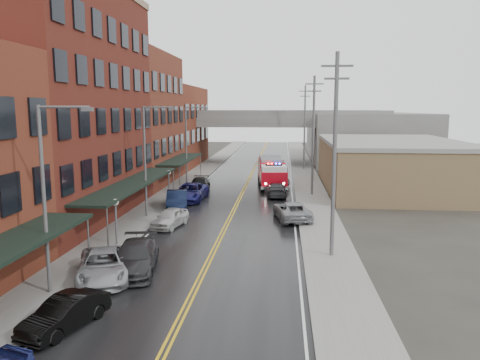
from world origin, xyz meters
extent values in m
cube|color=black|center=(0.00, 30.00, 0.01)|extent=(11.00, 160.00, 0.02)
cube|color=slate|center=(-7.30, 30.00, 0.07)|extent=(3.00, 160.00, 0.15)
cube|color=slate|center=(7.30, 30.00, 0.07)|extent=(3.00, 160.00, 0.15)
cube|color=gray|center=(-5.65, 30.00, 0.07)|extent=(0.30, 160.00, 0.15)
cube|color=gray|center=(5.65, 30.00, 0.07)|extent=(0.30, 160.00, 0.15)
cube|color=#561E17|center=(-13.30, 23.00, 9.00)|extent=(9.00, 20.00, 18.00)
cube|color=brown|center=(-13.30, 40.50, 7.50)|extent=(9.00, 15.00, 15.00)
cube|color=brown|center=(-13.30, 58.00, 6.00)|extent=(9.00, 20.00, 12.00)
cube|color=olive|center=(16.00, 40.00, 2.50)|extent=(14.00, 22.00, 5.00)
cube|color=slate|center=(18.00, 70.00, 4.00)|extent=(18.00, 30.00, 8.00)
cylinder|color=slate|center=(-6.35, 11.60, 1.50)|extent=(0.10, 0.10, 3.00)
cube|color=black|center=(-7.50, 23.00, 3.00)|extent=(2.60, 18.00, 0.18)
cylinder|color=slate|center=(-6.35, 14.40, 1.50)|extent=(0.10, 0.10, 3.00)
cylinder|color=slate|center=(-6.35, 31.60, 1.50)|extent=(0.10, 0.10, 3.00)
cube|color=black|center=(-7.50, 40.50, 3.00)|extent=(2.60, 13.00, 0.18)
cylinder|color=slate|center=(-6.35, 34.40, 1.50)|extent=(0.10, 0.10, 3.00)
cylinder|color=slate|center=(-6.35, 46.60, 1.50)|extent=(0.10, 0.10, 3.00)
cylinder|color=#59595B|center=(-6.40, 16.00, 1.40)|extent=(0.14, 0.14, 2.80)
sphere|color=silver|center=(-6.40, 16.00, 2.90)|extent=(0.44, 0.44, 0.44)
cylinder|color=#59595B|center=(-6.40, 30.00, 1.40)|extent=(0.14, 0.14, 2.80)
sphere|color=silver|center=(-6.40, 30.00, 2.90)|extent=(0.44, 0.44, 0.44)
cylinder|color=#59595B|center=(-6.80, 8.00, 4.50)|extent=(0.18, 0.18, 9.00)
cylinder|color=#59595B|center=(-5.60, 8.00, 8.90)|extent=(2.40, 0.12, 0.12)
cube|color=#59595B|center=(-4.50, 8.00, 8.80)|extent=(0.50, 0.22, 0.18)
cylinder|color=#59595B|center=(-6.80, 24.00, 4.50)|extent=(0.18, 0.18, 9.00)
cylinder|color=#59595B|center=(-5.60, 24.00, 8.90)|extent=(2.40, 0.12, 0.12)
cube|color=#59595B|center=(-4.50, 24.00, 8.80)|extent=(0.50, 0.22, 0.18)
cylinder|color=#59595B|center=(-6.80, 40.00, 4.50)|extent=(0.18, 0.18, 9.00)
cylinder|color=#59595B|center=(-5.60, 40.00, 8.90)|extent=(2.40, 0.12, 0.12)
cube|color=#59595B|center=(-4.50, 40.00, 8.80)|extent=(0.50, 0.22, 0.18)
cylinder|color=#59595B|center=(7.20, 15.00, 6.00)|extent=(0.24, 0.24, 12.00)
cube|color=#59595B|center=(7.20, 15.00, 11.20)|extent=(1.80, 0.12, 0.12)
cube|color=#59595B|center=(7.20, 15.00, 10.50)|extent=(1.40, 0.12, 0.12)
cylinder|color=#59595B|center=(7.20, 35.00, 6.00)|extent=(0.24, 0.24, 12.00)
cube|color=#59595B|center=(7.20, 35.00, 11.20)|extent=(1.80, 0.12, 0.12)
cube|color=#59595B|center=(7.20, 35.00, 10.50)|extent=(1.40, 0.12, 0.12)
cylinder|color=#59595B|center=(7.20, 55.00, 6.00)|extent=(0.24, 0.24, 12.00)
cube|color=#59595B|center=(7.20, 55.00, 11.20)|extent=(1.80, 0.12, 0.12)
cube|color=#59595B|center=(7.20, 55.00, 10.50)|extent=(1.40, 0.12, 0.12)
cube|color=slate|center=(0.00, 62.00, 6.75)|extent=(40.00, 10.00, 1.50)
cube|color=slate|center=(-11.00, 62.00, 3.00)|extent=(1.60, 8.00, 6.00)
cube|color=slate|center=(11.00, 62.00, 3.00)|extent=(1.60, 8.00, 6.00)
cube|color=#BA0817|center=(2.84, 41.56, 1.72)|extent=(3.34, 6.33, 2.33)
cube|color=#BA0817|center=(3.25, 37.26, 1.39)|extent=(3.03, 3.13, 1.66)
cube|color=silver|center=(3.25, 37.26, 2.49)|extent=(2.87, 2.90, 0.55)
cube|color=black|center=(3.23, 37.48, 1.72)|extent=(2.95, 2.03, 0.89)
cube|color=slate|center=(2.84, 41.56, 3.05)|extent=(3.02, 5.86, 0.33)
cube|color=black|center=(3.25, 37.26, 2.86)|extent=(1.79, 0.48, 0.16)
sphere|color=#FF0C0C|center=(2.64, 37.20, 2.95)|extent=(0.22, 0.22, 0.22)
sphere|color=#1933FF|center=(3.85, 37.32, 2.95)|extent=(0.22, 0.22, 0.22)
cylinder|color=black|center=(2.05, 37.03, 0.55)|extent=(1.14, 0.49, 1.11)
cylinder|color=black|center=(4.47, 37.26, 0.55)|extent=(1.14, 0.49, 1.11)
cylinder|color=black|center=(1.67, 40.89, 0.55)|extent=(1.14, 0.49, 1.11)
cylinder|color=black|center=(4.10, 41.12, 0.55)|extent=(1.14, 0.49, 1.11)
cylinder|color=black|center=(1.41, 43.65, 0.55)|extent=(1.14, 0.49, 1.11)
cylinder|color=black|center=(3.84, 43.88, 0.55)|extent=(1.14, 0.49, 1.11)
imported|color=black|center=(-4.43, 4.70, 0.66)|extent=(2.59, 4.27, 1.33)
imported|color=#989A9F|center=(-5.00, 10.20, 0.75)|extent=(4.13, 5.95, 1.51)
imported|color=#262628|center=(-3.73, 11.51, 0.80)|extent=(3.13, 5.79, 1.60)
imported|color=silver|center=(-4.17, 21.20, 0.71)|extent=(2.46, 4.39, 1.41)
imported|color=black|center=(-5.00, 27.20, 0.83)|extent=(2.75, 5.31, 1.67)
imported|color=#161756|center=(-4.67, 31.32, 0.82)|extent=(2.95, 6.03, 1.65)
imported|color=black|center=(-4.67, 36.24, 0.73)|extent=(2.33, 5.11, 1.45)
imported|color=gray|center=(5.00, 24.32, 0.74)|extent=(3.37, 5.71, 1.49)
imported|color=#2B2B2D|center=(3.60, 34.20, 0.71)|extent=(2.18, 4.94, 1.41)
imported|color=silver|center=(3.77, 41.80, 0.70)|extent=(2.79, 4.42, 1.40)
imported|color=black|center=(3.60, 51.64, 0.69)|extent=(2.62, 4.42, 1.38)
camera|label=1|loc=(4.25, -12.37, 8.86)|focal=35.00mm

